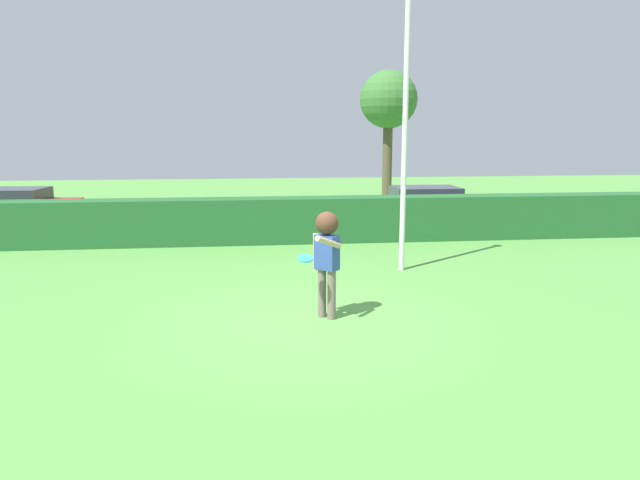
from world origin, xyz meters
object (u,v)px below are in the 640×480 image
object	(u,v)px
lamppost	(405,116)
parked_car_red	(11,205)
parked_car_blue	(425,203)
frisbee	(305,258)
willow_tree	(388,102)
person	(327,249)

from	to	relation	value
lamppost	parked_car_red	xyz separation A→B (m)	(-11.34, 7.61, -2.75)
parked_car_blue	frisbee	bearing A→B (deg)	-116.48
willow_tree	lamppost	bearing A→B (deg)	-101.64
person	parked_car_blue	size ratio (longest dim) A/B	0.43
frisbee	willow_tree	world-z (taller)	willow_tree
frisbee	willow_tree	xyz separation A→B (m)	(5.24, 16.81, 3.30)
parked_car_red	willow_tree	world-z (taller)	willow_tree
frisbee	parked_car_blue	distance (m)	11.24
person	parked_car_red	distance (m)	14.24
person	willow_tree	world-z (taller)	willow_tree
parked_car_blue	lamppost	bearing A→B (deg)	-110.98
willow_tree	person	bearing A→B (deg)	-106.41
person	lamppost	xyz separation A→B (m)	(2.13, 3.22, 2.25)
frisbee	parked_car_blue	world-z (taller)	parked_car_blue
person	parked_car_red	bearing A→B (deg)	130.40
person	parked_car_red	world-z (taller)	person
parked_car_blue	parked_car_red	bearing A→B (deg)	175.51
lamppost	willow_tree	distance (m)	13.60
lamppost	parked_car_blue	bearing A→B (deg)	69.02
person	lamppost	world-z (taller)	lamppost
frisbee	lamppost	world-z (taller)	lamppost
willow_tree	parked_car_red	bearing A→B (deg)	-158.07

